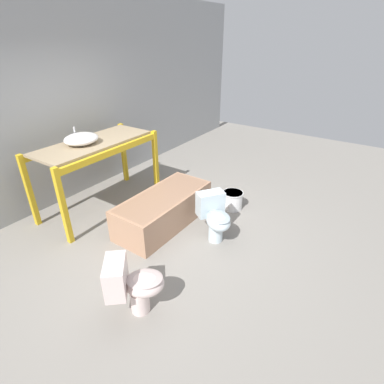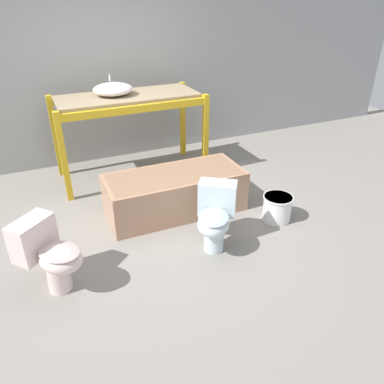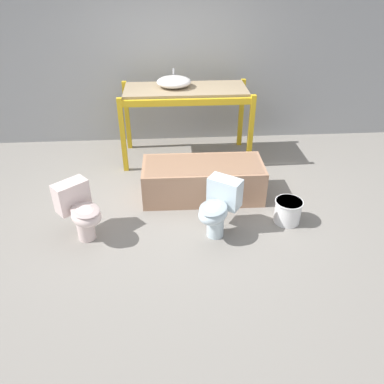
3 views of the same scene
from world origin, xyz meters
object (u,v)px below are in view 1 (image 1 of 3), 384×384
(bathtub_main, at_px, (164,207))
(bucket_white, at_px, (233,200))
(sink_basin, at_px, (81,139))
(toilet_far, at_px, (133,284))
(toilet_near, at_px, (215,216))

(bathtub_main, height_order, bucket_white, bathtub_main)
(sink_basin, relative_size, bucket_white, 1.51)
(sink_basin, xyz_separation_m, toilet_far, (-1.11, -1.99, -0.82))
(bathtub_main, xyz_separation_m, toilet_near, (0.09, -0.81, 0.09))
(bathtub_main, bearing_deg, bucket_white, -33.24)
(bathtub_main, height_order, toilet_far, toilet_far)
(bathtub_main, relative_size, toilet_near, 2.41)
(toilet_near, xyz_separation_m, bucket_white, (0.87, 0.16, -0.21))
(bucket_white, bearing_deg, toilet_near, -169.57)
(toilet_far, height_order, bucket_white, toilet_far)
(toilet_near, xyz_separation_m, toilet_far, (-1.53, 0.04, 0.00))
(toilet_far, bearing_deg, toilet_near, -42.18)
(sink_basin, bearing_deg, toilet_far, -119.12)
(bathtub_main, distance_m, bucket_white, 1.17)
(bathtub_main, relative_size, bucket_white, 4.73)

